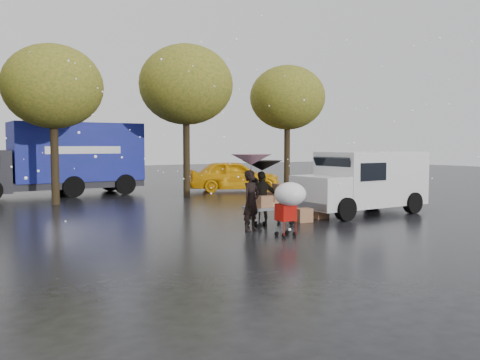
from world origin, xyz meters
TOP-DOWN VIEW (x-y plane):
  - ground at (0.00, 0.00)m, footprint 90.00×90.00m
  - person_pink at (-0.33, 0.32)m, footprint 0.74×0.61m
  - person_middle at (0.49, 1.35)m, footprint 0.76×0.62m
  - person_black at (0.44, 0.88)m, footprint 1.03×0.59m
  - umbrella_pink at (-0.33, 0.32)m, footprint 1.17×1.17m
  - umbrella_black at (0.44, 0.88)m, footprint 1.21×1.21m
  - vendor_cart at (0.79, 0.86)m, footprint 1.52×0.80m
  - shopping_cart at (-0.01, -1.01)m, footprint 0.84×0.84m
  - white_van at (5.12, 1.23)m, footprint 4.91×2.18m
  - blue_truck at (-2.47, 13.62)m, footprint 8.30×2.60m
  - box_ground_near at (2.00, 0.82)m, footprint 0.54×0.46m
  - box_ground_far at (3.01, 1.13)m, footprint 0.49×0.40m
  - yellow_taxi at (5.81, 11.06)m, footprint 5.16×3.70m
  - tree_row at (-0.47, 10.00)m, footprint 21.60×4.40m

SIDE VIEW (x-z plane):
  - ground at x=0.00m, z-range 0.00..0.00m
  - box_ground_far at x=3.01m, z-range 0.00..0.36m
  - box_ground_near at x=2.00m, z-range 0.00..0.44m
  - person_middle at x=0.49m, z-range 0.00..1.44m
  - vendor_cart at x=0.79m, z-range 0.09..1.36m
  - yellow_taxi at x=5.81m, z-range 0.00..1.63m
  - person_black at x=0.44m, z-range 0.00..1.66m
  - person_pink at x=-0.33m, z-range 0.00..1.73m
  - shopping_cart at x=-0.01m, z-range 0.33..1.80m
  - white_van at x=5.12m, z-range 0.06..2.26m
  - blue_truck at x=-2.47m, z-range 0.01..3.51m
  - umbrella_black at x=0.44m, z-range 0.84..2.82m
  - umbrella_pink at x=-0.33m, z-range 0.94..3.13m
  - tree_row at x=-0.47m, z-range 1.46..8.58m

